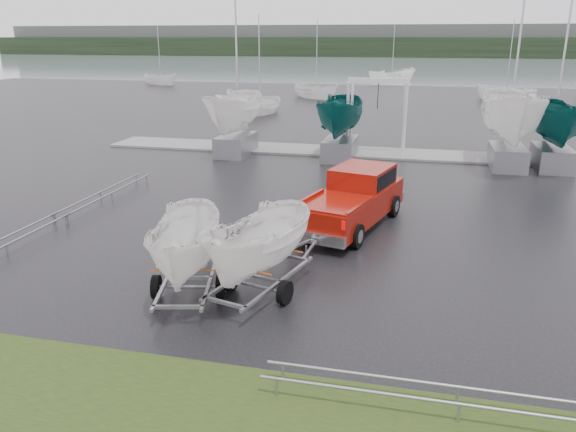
{
  "coord_description": "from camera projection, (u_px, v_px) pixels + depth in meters",
  "views": [
    {
      "loc": [
        3.05,
        -18.24,
        6.27
      ],
      "look_at": [
        -0.62,
        -2.88,
        1.2
      ],
      "focal_mm": 35.0,
      "sensor_mm": 36.0,
      "label": 1
    }
  ],
  "objects": [
    {
      "name": "moored_boat_2",
      "position": [
        505.0,
        100.0,
        57.83
      ],
      "size": [
        2.83,
        2.78,
        11.0
      ],
      "rotation": [
        0.0,
        0.0,
        4.45
      ],
      "color": "white",
      "rests_on": "ground"
    },
    {
      "name": "far_hill",
      "position": [
        418.0,
        40.0,
        182.82
      ],
      "size": [
        300.0,
        6.0,
        10.0
      ],
      "primitive_type": "cube",
      "color": "#4C5651",
      "rests_on": "ground"
    },
    {
      "name": "moored_boat_1",
      "position": [
        316.0,
        98.0,
        59.67
      ],
      "size": [
        3.48,
        3.47,
        11.24
      ],
      "rotation": [
        0.0,
        0.0,
        0.9
      ],
      "color": "white",
      "rests_on": "ground"
    },
    {
      "name": "boat_hoist",
      "position": [
        377.0,
        106.0,
        30.57
      ],
      "size": [
        3.3,
        2.18,
        4.12
      ],
      "color": "silver",
      "rests_on": "ground"
    },
    {
      "name": "moored_boat_0",
      "position": [
        260.0,
        114.0,
        47.43
      ],
      "size": [
        2.7,
        2.74,
        11.01
      ],
      "rotation": [
        0.0,
        0.0,
        6.07
      ],
      "color": "white",
      "rests_on": "ground"
    },
    {
      "name": "moored_boat_4",
      "position": [
        161.0,
        85.0,
        76.33
      ],
      "size": [
        3.33,
        3.31,
        11.2
      ],
      "rotation": [
        0.0,
        0.0,
        1.06
      ],
      "color": "white",
      "rests_on": "ground"
    },
    {
      "name": "ground_plane",
      "position": [
        325.0,
        226.0,
        19.48
      ],
      "size": [
        120.0,
        120.0,
        0.0
      ],
      "primitive_type": "plane",
      "color": "black",
      "rests_on": "ground"
    },
    {
      "name": "keelboat_3",
      "position": [
        561.0,
        96.0,
        26.79
      ],
      "size": [
        2.25,
        3.2,
        10.41
      ],
      "color": "gray",
      "rests_on": "ground"
    },
    {
      "name": "keelboat_1",
      "position": [
        342.0,
        92.0,
        29.03
      ],
      "size": [
        2.23,
        3.2,
        7.02
      ],
      "color": "gray",
      "rests_on": "ground"
    },
    {
      "name": "mast_rack_2",
      "position": [
        459.0,
        395.0,
        9.69
      ],
      "size": [
        7.0,
        0.56,
        0.06
      ],
      "color": "gray",
      "rests_on": "ground"
    },
    {
      "name": "trailer_parked",
      "position": [
        184.0,
        196.0,
        13.51
      ],
      "size": [
        2.01,
        3.78,
        4.79
      ],
      "rotation": [
        0.0,
        0.0,
        0.24
      ],
      "color": "gray",
      "rests_on": "ground"
    },
    {
      "name": "mast_rack_0",
      "position": [
        106.0,
        192.0,
        22.29
      ],
      "size": [
        0.56,
        6.5,
        0.06
      ],
      "rotation": [
        0.0,
        0.0,
        1.57
      ],
      "color": "gray",
      "rests_on": "ground"
    },
    {
      "name": "keelboat_0",
      "position": [
        234.0,
        85.0,
        30.03
      ],
      "size": [
        2.39,
        3.2,
        10.56
      ],
      "color": "gray",
      "rests_on": "ground"
    },
    {
      "name": "dock",
      "position": [
        364.0,
        152.0,
        31.51
      ],
      "size": [
        30.0,
        3.0,
        0.12
      ],
      "primitive_type": "cube",
      "color": "gray",
      "rests_on": "ground"
    },
    {
      "name": "pickup_truck",
      "position": [
        355.0,
        196.0,
        19.36
      ],
      "size": [
        3.33,
        6.05,
        1.91
      ],
      "rotation": [
        0.0,
        0.0,
        -0.25
      ],
      "color": "maroon",
      "rests_on": "ground"
    },
    {
      "name": "moored_boat_5",
      "position": [
        392.0,
        82.0,
        80.8
      ],
      "size": [
        4.14,
        4.12,
        11.87
      ],
      "rotation": [
        0.0,
        0.0,
        2.21
      ],
      "color": "white",
      "rests_on": "ground"
    },
    {
      "name": "keelboat_2",
      "position": [
        517.0,
        76.0,
        26.7
      ],
      "size": [
        2.8,
        3.2,
        10.98
      ],
      "color": "gray",
      "rests_on": "ground"
    },
    {
      "name": "treeline",
      "position": [
        418.0,
        47.0,
        176.02
      ],
      "size": [
        300.0,
        8.0,
        6.0
      ],
      "primitive_type": "cube",
      "color": "black",
      "rests_on": "ground"
    },
    {
      "name": "trailer_hitched",
      "position": [
        259.0,
        196.0,
        13.52
      ],
      "size": [
        2.05,
        3.78,
        4.78
      ],
      "rotation": [
        0.0,
        0.0,
        -0.25
      ],
      "color": "gray",
      "rests_on": "ground"
    },
    {
      "name": "lake",
      "position": [
        410.0,
        69.0,
        112.11
      ],
      "size": [
        300.0,
        300.0,
        0.0
      ],
      "primitive_type": "plane",
      "color": "gray",
      "rests_on": "ground"
    }
  ]
}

